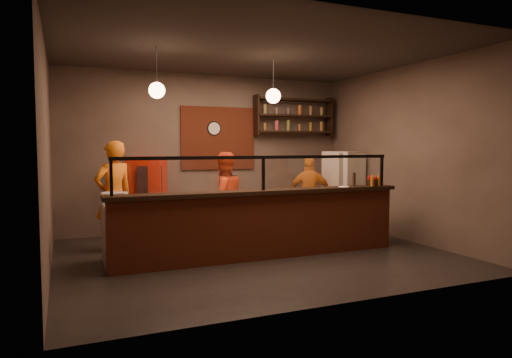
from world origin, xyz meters
name	(u,v)px	position (x,y,z in m)	size (l,w,h in m)	color
floor	(256,254)	(0.00, 0.00, 0.00)	(6.00, 6.00, 0.00)	black
ceiling	(256,51)	(0.00, 0.00, 3.20)	(6.00, 6.00, 0.00)	#342D28
wall_back	(209,153)	(0.00, 2.50, 1.60)	(6.00, 6.00, 0.00)	brown
wall_left	(47,156)	(-3.00, 0.00, 1.60)	(5.00, 5.00, 0.00)	brown
wall_right	(406,153)	(3.00, 0.00, 1.60)	(5.00, 5.00, 0.00)	brown
wall_front	(346,158)	(0.00, -2.50, 1.60)	(6.00, 6.00, 0.00)	brown
brick_patch	(218,138)	(0.20, 2.47, 1.90)	(1.60, 0.04, 1.30)	maroon
service_counter	(263,226)	(0.00, -0.30, 0.50)	(4.60, 0.25, 1.00)	maroon
counter_ledge	(263,192)	(0.00, -0.30, 1.03)	(4.70, 0.37, 0.06)	black
worktop_cabinet	(251,226)	(0.00, 0.20, 0.42)	(4.60, 0.75, 0.85)	gray
worktop	(251,199)	(0.00, 0.20, 0.88)	(4.60, 0.75, 0.05)	silver
sneeze_guard	(263,170)	(0.00, -0.30, 1.37)	(4.50, 0.05, 0.52)	white
wall_shelving	(294,116)	(1.90, 2.32, 2.40)	(1.84, 0.28, 0.85)	black
wall_clock	(214,129)	(0.10, 2.46, 2.10)	(0.30, 0.30, 0.04)	black
pendant_left	(157,90)	(-1.50, 0.20, 2.55)	(0.24, 0.24, 0.77)	black
pendant_right	(273,96)	(0.40, 0.20, 2.55)	(0.24, 0.24, 0.77)	black
cook_left	(114,196)	(-2.05, 1.15, 0.91)	(0.66, 0.43, 1.82)	orange
cook_mid	(223,199)	(-0.23, 0.89, 0.82)	(0.79, 0.62, 1.63)	red
cook_right	(310,194)	(1.75, 1.33, 0.77)	(0.90, 0.38, 1.54)	orange
fridge	(343,190)	(2.60, 1.42, 0.81)	(0.68, 0.63, 1.62)	beige
red_cooler	(147,197)	(-1.35, 2.15, 0.77)	(0.66, 0.60, 1.54)	red
pizza_dough	(272,195)	(0.44, 0.32, 0.91)	(0.49, 0.49, 0.01)	beige
prep_tub_a	(114,198)	(-2.15, 0.17, 0.98)	(0.32, 0.26, 0.16)	white
prep_tub_b	(114,198)	(-2.14, 0.20, 0.98)	(0.32, 0.26, 0.16)	silver
prep_tub_c	(156,199)	(-1.58, -0.04, 0.97)	(0.28, 0.22, 0.14)	silver
rolling_pin	(194,197)	(-0.90, 0.36, 0.93)	(0.06, 0.06, 0.37)	yellow
condiment_caddy	(374,183)	(2.02, -0.35, 1.11)	(0.19, 0.15, 0.11)	black
pepper_mill	(354,179)	(1.68, -0.26, 1.17)	(0.05, 0.05, 0.23)	black
small_plate	(344,187)	(1.42, -0.35, 1.07)	(0.18, 0.18, 0.01)	white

